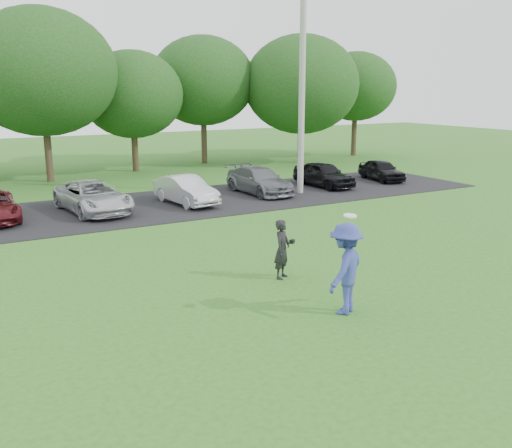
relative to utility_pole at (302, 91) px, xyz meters
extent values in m
plane|color=#2A631C|center=(-7.39, -12.45, -4.59)|extent=(100.00, 100.00, 0.00)
cube|color=black|center=(-7.39, 0.55, -4.58)|extent=(32.00, 6.50, 0.03)
cylinder|color=#9E9E99|center=(0.00, 0.00, 0.00)|extent=(0.28, 0.28, 9.19)
imported|color=#323E8F|center=(-7.11, -12.34, -3.60)|extent=(1.49, 1.29, 2.00)
cylinder|color=white|center=(-7.22, -12.58, -2.38)|extent=(0.27, 0.27, 0.06)
imported|color=black|center=(-7.06, -9.72, -3.83)|extent=(0.67, 0.62, 1.53)
cube|color=black|center=(-6.88, -9.90, -3.60)|extent=(0.17, 0.16, 0.10)
imported|color=#B6B9BD|center=(-9.31, 0.47, -3.97)|extent=(2.49, 4.51, 1.20)
imported|color=silver|center=(-5.57, 0.18, -3.98)|extent=(1.70, 3.66, 1.16)
imported|color=slate|center=(-1.71, 0.81, -3.98)|extent=(1.84, 4.12, 1.17)
imported|color=black|center=(1.92, 0.82, -3.96)|extent=(1.68, 3.63, 1.20)
imported|color=black|center=(5.68, 0.91, -4.03)|extent=(1.78, 3.31, 1.07)
cylinder|color=#38281C|center=(-9.39, 9.15, -3.24)|extent=(0.36, 0.36, 2.70)
ellipsoid|color=#214C19|center=(-9.39, 9.15, 0.89)|extent=(7.42, 7.42, 6.31)
cylinder|color=#38281C|center=(-4.39, 10.55, -3.49)|extent=(0.36, 0.36, 2.20)
ellipsoid|color=#214C19|center=(-4.39, 10.55, -0.23)|extent=(5.76, 5.76, 4.90)
cylinder|color=#38281C|center=(0.61, 11.95, -3.24)|extent=(0.36, 0.36, 2.70)
ellipsoid|color=#214C19|center=(0.61, 11.95, 0.54)|extent=(6.50, 6.50, 5.53)
cylinder|color=#38281C|center=(6.11, 9.15, -3.49)|extent=(0.36, 0.36, 2.20)
ellipsoid|color=#214C19|center=(6.11, 9.15, 0.32)|extent=(7.24, 7.24, 6.15)
cylinder|color=#38281C|center=(11.61, 10.55, -3.24)|extent=(0.36, 0.36, 2.70)
ellipsoid|color=#214C19|center=(11.61, 10.55, 0.20)|extent=(5.58, 5.58, 4.74)
camera|label=1|loc=(-14.48, -21.51, 0.19)|focal=40.00mm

